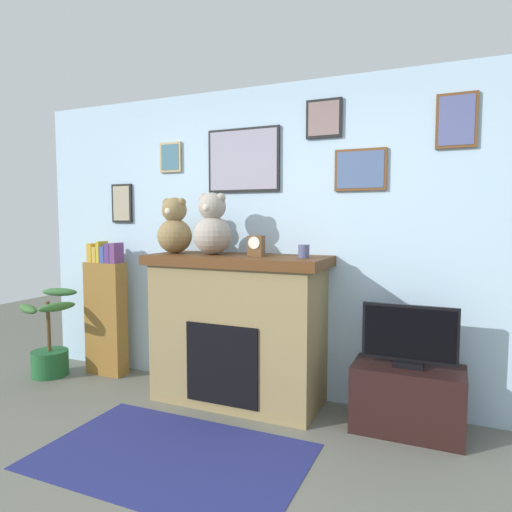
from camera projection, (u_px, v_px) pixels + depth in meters
The scene contains 11 objects.
back_wall at pixel (295, 241), 3.83m from camera, with size 5.20×0.15×2.60m.
fireplace at pixel (238, 328), 3.71m from camera, with size 1.47×0.63×1.21m.
bookshelf at pixel (106, 312), 4.37m from camera, with size 0.39×0.16×1.28m.
potted_plant at pixel (50, 348), 4.35m from camera, with size 0.50×0.58×0.81m.
tv_stand at pixel (408, 399), 3.20m from camera, with size 0.75×0.40×0.47m, color black.
television at pixel (409, 337), 3.16m from camera, with size 0.64×0.14×0.44m.
area_rug at pixel (172, 456), 2.88m from camera, with size 1.68×1.06×0.01m, color navy.
candle_jar at pixel (304, 251), 3.42m from camera, with size 0.09×0.09×0.10m, color #4C517A.
mantel_clock at pixel (256, 246), 3.57m from camera, with size 0.12×0.09×0.16m.
teddy_bear_tan at pixel (174, 228), 3.86m from camera, with size 0.29×0.29×0.47m.
teddy_bear_grey at pixel (212, 227), 3.72m from camera, with size 0.31×0.31×0.51m.
Camera 1 is at (1.23, -1.64, 1.50)m, focal length 32.01 mm.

